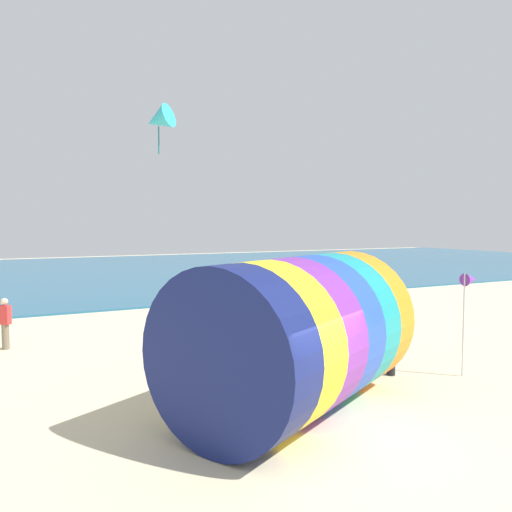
% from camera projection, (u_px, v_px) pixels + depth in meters
% --- Properties ---
extents(ground_plane, '(120.00, 120.00, 0.00)m').
position_uv_depth(ground_plane, '(328.00, 450.00, 9.41)').
color(ground_plane, beige).
extents(sea, '(120.00, 40.00, 0.10)m').
position_uv_depth(sea, '(78.00, 273.00, 42.60)').
color(sea, '#236084').
rests_on(sea, ground).
extents(giant_inflatable_tube, '(6.89, 5.91, 3.53)m').
position_uv_depth(giant_inflatable_tube, '(296.00, 334.00, 11.30)').
color(giant_inflatable_tube, navy).
rests_on(giant_inflatable_tube, ground).
extents(kite_handler, '(0.40, 0.42, 1.78)m').
position_uv_depth(kite_handler, '(391.00, 343.00, 14.04)').
color(kite_handler, black).
rests_on(kite_handler, ground).
extents(kite_cyan_delta, '(0.87, 0.87, 1.08)m').
position_uv_depth(kite_cyan_delta, '(159.00, 120.00, 10.88)').
color(kite_cyan_delta, '#2DB2C6').
extents(bystander_near_water, '(0.40, 0.42, 1.80)m').
position_uv_depth(bystander_near_water, '(247.00, 296.00, 23.19)').
color(bystander_near_water, black).
rests_on(bystander_near_water, ground).
extents(bystander_mid_beach, '(0.42, 0.39, 1.76)m').
position_uv_depth(bystander_mid_beach, '(5.00, 323.00, 16.93)').
color(bystander_mid_beach, '#726651').
rests_on(bystander_mid_beach, ground).
extents(bystander_far_left, '(0.33, 0.41, 1.70)m').
position_uv_depth(bystander_far_left, '(368.00, 316.00, 18.50)').
color(bystander_far_left, black).
rests_on(bystander_far_left, ground).
extents(beach_flag, '(0.47, 0.36, 2.90)m').
position_uv_depth(beach_flag, '(470.00, 285.00, 13.91)').
color(beach_flag, silver).
rests_on(beach_flag, ground).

